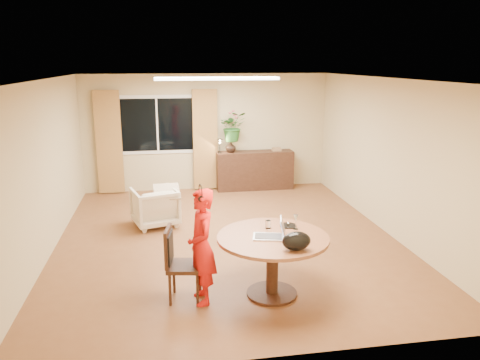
# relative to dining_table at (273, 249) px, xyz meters

# --- Properties ---
(floor) EXTENTS (6.50, 6.50, 0.00)m
(floor) POSITION_rel_dining_table_xyz_m (-0.29, 1.98, -0.62)
(floor) COLOR brown
(floor) RESTS_ON ground
(ceiling) EXTENTS (6.50, 6.50, 0.00)m
(ceiling) POSITION_rel_dining_table_xyz_m (-0.29, 1.98, 1.98)
(ceiling) COLOR white
(ceiling) RESTS_ON wall_back
(wall_back) EXTENTS (5.50, 0.00, 5.50)m
(wall_back) POSITION_rel_dining_table_xyz_m (-0.29, 5.23, 0.68)
(wall_back) COLOR tan
(wall_back) RESTS_ON floor
(wall_left) EXTENTS (0.00, 6.50, 6.50)m
(wall_left) POSITION_rel_dining_table_xyz_m (-3.04, 1.98, 0.68)
(wall_left) COLOR tan
(wall_left) RESTS_ON floor
(wall_right) EXTENTS (0.00, 6.50, 6.50)m
(wall_right) POSITION_rel_dining_table_xyz_m (2.46, 1.98, 0.68)
(wall_right) COLOR tan
(wall_right) RESTS_ON floor
(window) EXTENTS (1.70, 0.03, 1.30)m
(window) POSITION_rel_dining_table_xyz_m (-1.39, 5.21, 0.88)
(window) COLOR white
(window) RESTS_ON wall_back
(curtain_left) EXTENTS (0.55, 0.08, 2.25)m
(curtain_left) POSITION_rel_dining_table_xyz_m (-2.44, 5.14, 0.53)
(curtain_left) COLOR brown
(curtain_left) RESTS_ON wall_back
(curtain_right) EXTENTS (0.55, 0.08, 2.25)m
(curtain_right) POSITION_rel_dining_table_xyz_m (-0.34, 5.14, 0.53)
(curtain_right) COLOR brown
(curtain_right) RESTS_ON wall_back
(ceiling_panel) EXTENTS (2.20, 0.35, 0.05)m
(ceiling_panel) POSITION_rel_dining_table_xyz_m (-0.29, 3.18, 1.95)
(ceiling_panel) COLOR white
(ceiling_panel) RESTS_ON ceiling
(dining_table) EXTENTS (1.38, 1.38, 0.79)m
(dining_table) POSITION_rel_dining_table_xyz_m (0.00, 0.00, 0.00)
(dining_table) COLOR brown
(dining_table) RESTS_ON floor
(dining_chair) EXTENTS (0.51, 0.48, 0.93)m
(dining_chair) POSITION_rel_dining_table_xyz_m (-1.08, 0.06, -0.15)
(dining_chair) COLOR black
(dining_chair) RESTS_ON floor
(child) EXTENTS (0.56, 0.40, 1.42)m
(child) POSITION_rel_dining_table_xyz_m (-0.88, -0.01, 0.09)
(child) COLOR red
(child) RESTS_ON floor
(laptop) EXTENTS (0.44, 0.35, 0.26)m
(laptop) POSITION_rel_dining_table_xyz_m (-0.07, -0.04, 0.30)
(laptop) COLOR #B7B7BC
(laptop) RESTS_ON dining_table
(tumbler) EXTENTS (0.08, 0.08, 0.11)m
(tumbler) POSITION_rel_dining_table_xyz_m (0.00, 0.28, 0.22)
(tumbler) COLOR white
(tumbler) RESTS_ON dining_table
(wine_glass) EXTENTS (0.07, 0.07, 0.20)m
(wine_glass) POSITION_rel_dining_table_xyz_m (0.34, 0.19, 0.27)
(wine_glass) COLOR white
(wine_glass) RESTS_ON dining_table
(pot_lid) EXTENTS (0.23, 0.23, 0.04)m
(pot_lid) POSITION_rel_dining_table_xyz_m (0.28, 0.31, 0.19)
(pot_lid) COLOR white
(pot_lid) RESTS_ON dining_table
(handbag) EXTENTS (0.36, 0.26, 0.22)m
(handbag) POSITION_rel_dining_table_xyz_m (0.16, -0.48, 0.28)
(handbag) COLOR black
(handbag) RESTS_ON dining_table
(armchair) EXTENTS (0.92, 0.93, 0.69)m
(armchair) POSITION_rel_dining_table_xyz_m (-1.47, 2.85, -0.27)
(armchair) COLOR beige
(armchair) RESTS_ON floor
(throw) EXTENTS (0.48, 0.58, 0.03)m
(throw) POSITION_rel_dining_table_xyz_m (-1.25, 2.82, 0.09)
(throw) COLOR beige
(throw) RESTS_ON armchair
(sideboard) EXTENTS (1.75, 0.43, 0.87)m
(sideboard) POSITION_rel_dining_table_xyz_m (0.77, 4.99, -0.18)
(sideboard) COLOR black
(sideboard) RESTS_ON floor
(vase) EXTENTS (0.25, 0.25, 0.25)m
(vase) POSITION_rel_dining_table_xyz_m (0.21, 4.99, 0.38)
(vase) COLOR black
(vase) RESTS_ON sideboard
(bouquet) EXTENTS (0.61, 0.53, 0.66)m
(bouquet) POSITION_rel_dining_table_xyz_m (0.27, 4.99, 0.83)
(bouquet) COLOR #265C22
(bouquet) RESTS_ON vase
(book_stack) EXTENTS (0.22, 0.17, 0.08)m
(book_stack) POSITION_rel_dining_table_xyz_m (1.27, 4.99, 0.30)
(book_stack) COLOR #846143
(book_stack) RESTS_ON sideboard
(desk_lamp) EXTENTS (0.14, 0.14, 0.33)m
(desk_lamp) POSITION_rel_dining_table_xyz_m (-0.04, 4.94, 0.42)
(desk_lamp) COLOR black
(desk_lamp) RESTS_ON sideboard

